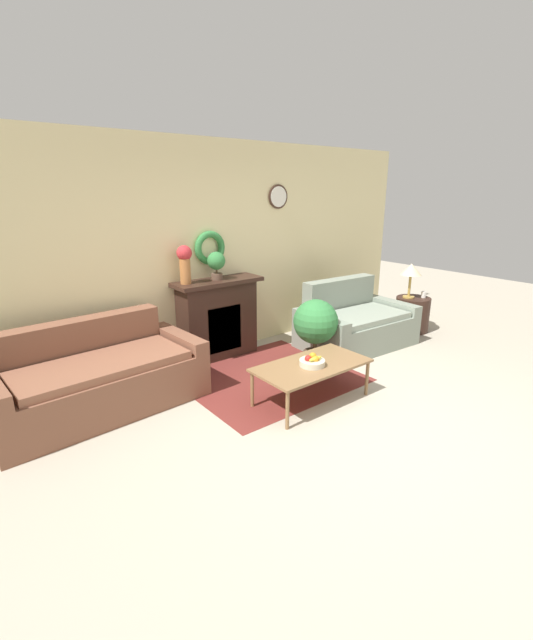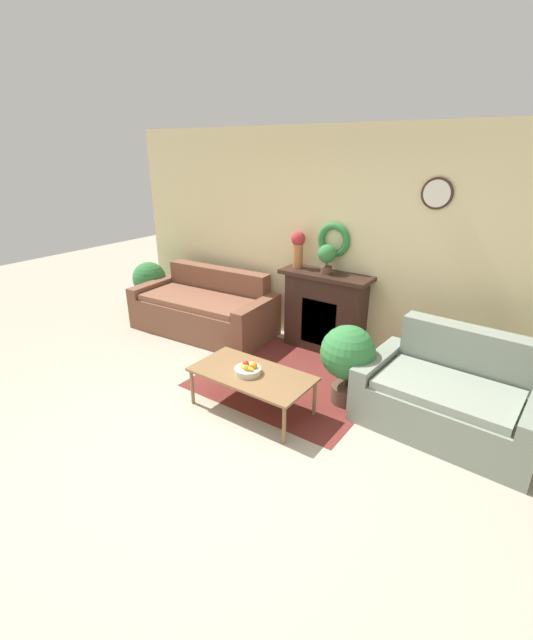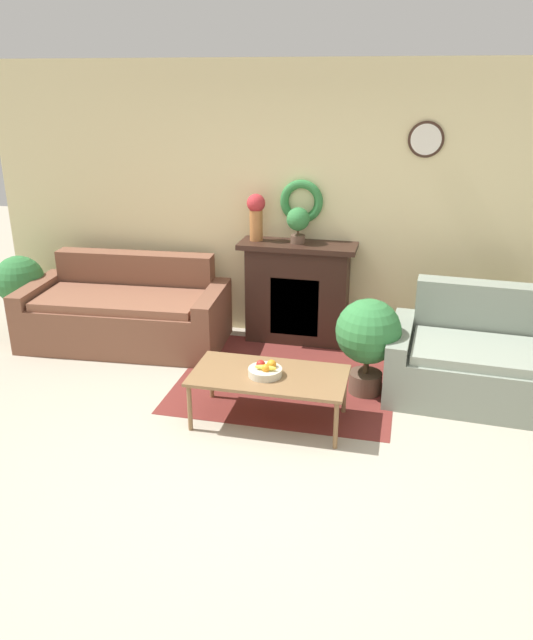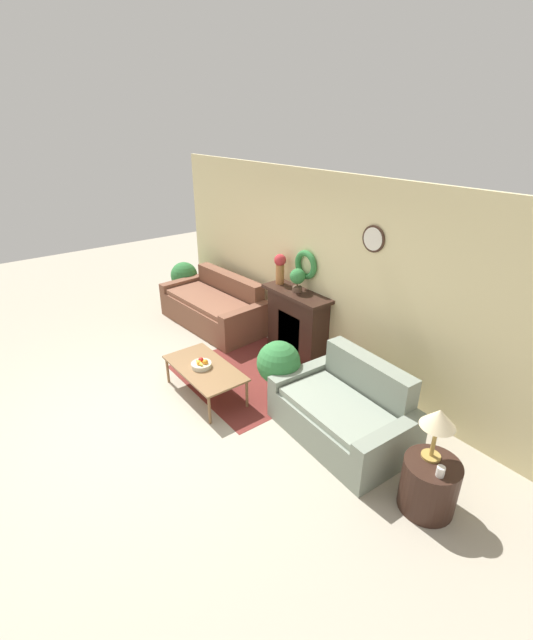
{
  "view_description": "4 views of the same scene",
  "coord_description": "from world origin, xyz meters",
  "px_view_note": "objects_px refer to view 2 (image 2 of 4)",
  "views": [
    {
      "loc": [
        -2.87,
        -2.11,
        2.11
      ],
      "look_at": [
        -0.19,
        1.3,
        0.77
      ],
      "focal_mm": 24.0,
      "sensor_mm": 36.0,
      "label": 1
    },
    {
      "loc": [
        2.21,
        -2.14,
        2.44
      ],
      "look_at": [
        -0.23,
        1.29,
        0.74
      ],
      "focal_mm": 24.0,
      "sensor_mm": 36.0,
      "label": 2
    },
    {
      "loc": [
        0.93,
        -3.42,
        2.53
      ],
      "look_at": [
        -0.17,
        1.26,
        0.65
      ],
      "focal_mm": 35.0,
      "sensor_mm": 36.0,
      "label": 3
    },
    {
      "loc": [
        4.18,
        -1.46,
        3.3
      ],
      "look_at": [
        0.18,
        1.6,
        0.91
      ],
      "focal_mm": 24.0,
      "sensor_mm": 36.0,
      "label": 4
    }
  ],
  "objects_px": {
    "couch_left": "(205,310)",
    "loveseat_right": "(450,397)",
    "coffee_table": "(252,376)",
    "potted_plant_floor_by_couch": "(150,280)",
    "fireplace": "(325,311)",
    "fruit_bowl": "(248,370)",
    "vase_on_mantel_left": "(298,247)",
    "potted_plant_on_mantel": "(327,256)",
    "potted_plant_floor_by_loveseat": "(348,356)"
  },
  "relations": [
    {
      "from": "couch_left",
      "to": "loveseat_right",
      "type": "height_order",
      "value": "loveseat_right"
    },
    {
      "from": "coffee_table",
      "to": "potted_plant_floor_by_couch",
      "type": "height_order",
      "value": "potted_plant_floor_by_couch"
    },
    {
      "from": "fireplace",
      "to": "fruit_bowl",
      "type": "distance_m",
      "value": 1.68
    },
    {
      "from": "fruit_bowl",
      "to": "couch_left",
      "type": "bearing_deg",
      "value": 144.39
    },
    {
      "from": "potted_plant_floor_by_couch",
      "to": "vase_on_mantel_left",
      "type": "bearing_deg",
      "value": 8.69
    },
    {
      "from": "fireplace",
      "to": "potted_plant_floor_by_couch",
      "type": "distance_m",
      "value": 2.91
    },
    {
      "from": "potted_plant_on_mantel",
      "to": "loveseat_right",
      "type": "bearing_deg",
      "value": -24.14
    },
    {
      "from": "coffee_table",
      "to": "fruit_bowl",
      "type": "relative_size",
      "value": 4.6
    },
    {
      "from": "fruit_bowl",
      "to": "potted_plant_floor_by_couch",
      "type": "xyz_separation_m",
      "value": [
        -2.95,
        1.3,
        0.07
      ]
    },
    {
      "from": "couch_left",
      "to": "coffee_table",
      "type": "bearing_deg",
      "value": -38.58
    },
    {
      "from": "couch_left",
      "to": "potted_plant_on_mantel",
      "type": "xyz_separation_m",
      "value": [
        1.67,
        0.41,
        0.93
      ]
    },
    {
      "from": "fruit_bowl",
      "to": "potted_plant_floor_by_loveseat",
      "type": "height_order",
      "value": "potted_plant_floor_by_loveseat"
    },
    {
      "from": "couch_left",
      "to": "loveseat_right",
      "type": "bearing_deg",
      "value": -10.04
    },
    {
      "from": "loveseat_right",
      "to": "potted_plant_floor_by_loveseat",
      "type": "bearing_deg",
      "value": -165.46
    },
    {
      "from": "coffee_table",
      "to": "vase_on_mantel_left",
      "type": "distance_m",
      "value": 1.96
    },
    {
      "from": "fireplace",
      "to": "coffee_table",
      "type": "height_order",
      "value": "fireplace"
    },
    {
      "from": "fireplace",
      "to": "potted_plant_floor_by_loveseat",
      "type": "distance_m",
      "value": 1.26
    },
    {
      "from": "coffee_table",
      "to": "fruit_bowl",
      "type": "bearing_deg",
      "value": -129.94
    },
    {
      "from": "couch_left",
      "to": "potted_plant_on_mantel",
      "type": "height_order",
      "value": "potted_plant_on_mantel"
    },
    {
      "from": "vase_on_mantel_left",
      "to": "fireplace",
      "type": "bearing_deg",
      "value": -0.76
    },
    {
      "from": "fruit_bowl",
      "to": "potted_plant_floor_by_loveseat",
      "type": "distance_m",
      "value": 1.0
    },
    {
      "from": "coffee_table",
      "to": "potted_plant_on_mantel",
      "type": "bearing_deg",
      "value": 93.19
    },
    {
      "from": "couch_left",
      "to": "vase_on_mantel_left",
      "type": "xyz_separation_m",
      "value": [
        1.25,
        0.43,
        0.98
      ]
    },
    {
      "from": "fruit_bowl",
      "to": "vase_on_mantel_left",
      "type": "height_order",
      "value": "vase_on_mantel_left"
    },
    {
      "from": "couch_left",
      "to": "loveseat_right",
      "type": "distance_m",
      "value": 3.43
    },
    {
      "from": "loveseat_right",
      "to": "potted_plant_on_mantel",
      "type": "bearing_deg",
      "value": 159.14
    },
    {
      "from": "fireplace",
      "to": "couch_left",
      "type": "relative_size",
      "value": 0.56
    },
    {
      "from": "fireplace",
      "to": "couch_left",
      "type": "distance_m",
      "value": 1.74
    },
    {
      "from": "coffee_table",
      "to": "fireplace",
      "type": "bearing_deg",
      "value": 93.04
    },
    {
      "from": "loveseat_right",
      "to": "potted_plant_on_mantel",
      "type": "xyz_separation_m",
      "value": [
        -1.74,
        0.78,
        0.93
      ]
    },
    {
      "from": "vase_on_mantel_left",
      "to": "potted_plant_floor_by_couch",
      "type": "height_order",
      "value": "vase_on_mantel_left"
    },
    {
      "from": "couch_left",
      "to": "potted_plant_floor_by_couch",
      "type": "distance_m",
      "value": 1.23
    },
    {
      "from": "vase_on_mantel_left",
      "to": "potted_plant_floor_by_loveseat",
      "type": "relative_size",
      "value": 0.54
    },
    {
      "from": "vase_on_mantel_left",
      "to": "potted_plant_on_mantel",
      "type": "xyz_separation_m",
      "value": [
        0.42,
        -0.02,
        -0.05
      ]
    },
    {
      "from": "fireplace",
      "to": "loveseat_right",
      "type": "bearing_deg",
      "value": -24.58
    },
    {
      "from": "vase_on_mantel_left",
      "to": "potted_plant_floor_by_couch",
      "type": "relative_size",
      "value": 0.57
    },
    {
      "from": "fireplace",
      "to": "potted_plant_floor_by_couch",
      "type": "xyz_separation_m",
      "value": [
        -2.88,
        -0.37,
        0.0
      ]
    },
    {
      "from": "fireplace",
      "to": "potted_plant_on_mantel",
      "type": "xyz_separation_m",
      "value": [
        -0.0,
        -0.01,
        0.72
      ]
    },
    {
      "from": "fruit_bowl",
      "to": "potted_plant_floor_by_couch",
      "type": "distance_m",
      "value": 3.22
    },
    {
      "from": "couch_left",
      "to": "coffee_table",
      "type": "relative_size",
      "value": 1.72
    },
    {
      "from": "fireplace",
      "to": "potted_plant_floor_by_couch",
      "type": "bearing_deg",
      "value": -172.68
    },
    {
      "from": "loveseat_right",
      "to": "fruit_bowl",
      "type": "xyz_separation_m",
      "value": [
        -1.67,
        -0.88,
        0.15
      ]
    },
    {
      "from": "loveseat_right",
      "to": "coffee_table",
      "type": "bearing_deg",
      "value": -149.43
    },
    {
      "from": "potted_plant_floor_by_loveseat",
      "to": "coffee_table",
      "type": "bearing_deg",
      "value": -136.39
    },
    {
      "from": "fireplace",
      "to": "coffee_table",
      "type": "bearing_deg",
      "value": -86.96
    },
    {
      "from": "loveseat_right",
      "to": "vase_on_mantel_left",
      "type": "relative_size",
      "value": 3.5
    },
    {
      "from": "coffee_table",
      "to": "potted_plant_on_mantel",
      "type": "height_order",
      "value": "potted_plant_on_mantel"
    },
    {
      "from": "potted_plant_on_mantel",
      "to": "potted_plant_floor_by_couch",
      "type": "relative_size",
      "value": 0.43
    },
    {
      "from": "couch_left",
      "to": "fruit_bowl",
      "type": "xyz_separation_m",
      "value": [
        1.74,
        -1.24,
        0.14
      ]
    },
    {
      "from": "potted_plant_floor_by_loveseat",
      "to": "potted_plant_floor_by_couch",
      "type": "bearing_deg",
      "value": 170.48
    }
  ]
}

